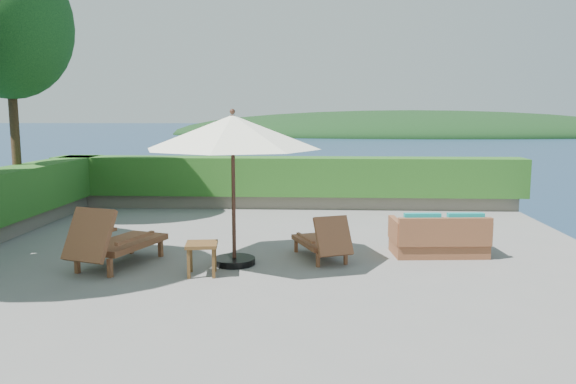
# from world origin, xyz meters

# --- Properties ---
(ground) EXTENTS (12.00, 12.00, 0.00)m
(ground) POSITION_xyz_m (0.00, 0.00, 0.00)
(ground) COLOR slate
(ground) RESTS_ON ground
(foundation) EXTENTS (12.00, 12.00, 3.00)m
(foundation) POSITION_xyz_m (0.00, 0.00, -1.55)
(foundation) COLOR #544C43
(foundation) RESTS_ON ocean
(offshore_island) EXTENTS (126.00, 57.60, 12.60)m
(offshore_island) POSITION_xyz_m (25.00, 140.00, -3.00)
(offshore_island) COLOR black
(offshore_island) RESTS_ON ocean
(planter_wall_far) EXTENTS (12.00, 0.60, 0.36)m
(planter_wall_far) POSITION_xyz_m (0.00, 5.60, 0.18)
(planter_wall_far) COLOR slate
(planter_wall_far) RESTS_ON ground
(hedge_far) EXTENTS (12.40, 0.90, 1.00)m
(hedge_far) POSITION_xyz_m (0.00, 5.60, 0.85)
(hedge_far) COLOR #1E4A15
(hedge_far) RESTS_ON planter_wall_far
(tree_far) EXTENTS (2.80, 2.80, 6.03)m
(tree_far) POSITION_xyz_m (-6.00, 3.20, 4.40)
(tree_far) COLOR #472F1B
(tree_far) RESTS_ON ground
(patio_umbrella) EXTENTS (3.07, 3.07, 2.58)m
(patio_umbrella) POSITION_xyz_m (-0.55, -0.11, 2.18)
(patio_umbrella) COLOR black
(patio_umbrella) RESTS_ON ground
(lounge_left) EXTENTS (1.28, 1.96, 1.05)m
(lounge_left) POSITION_xyz_m (-2.48, -0.38, 0.44)
(lounge_left) COLOR brown
(lounge_left) RESTS_ON ground
(lounge_right) EXTENTS (1.08, 1.54, 0.82)m
(lounge_right) POSITION_xyz_m (0.93, 0.25, 0.35)
(lounge_right) COLOR brown
(lounge_right) RESTS_ON ground
(side_table) EXTENTS (0.54, 0.54, 0.51)m
(side_table) POSITION_xyz_m (-0.96, -0.76, 0.42)
(side_table) COLOR brown
(side_table) RESTS_ON ground
(wicker_loveseat) EXTENTS (1.70, 0.96, 0.80)m
(wicker_loveseat) POSITION_xyz_m (2.99, 0.68, 0.31)
(wicker_loveseat) COLOR brown
(wicker_loveseat) RESTS_ON ground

